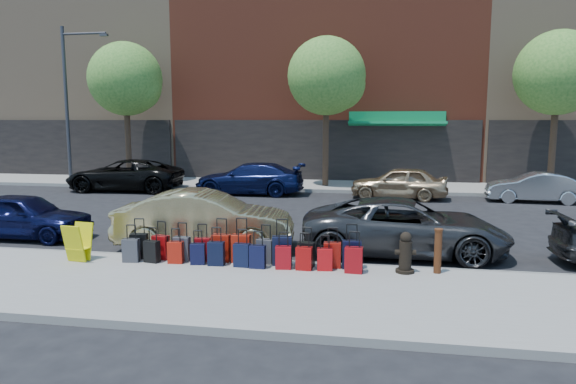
% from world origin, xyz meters
% --- Properties ---
extents(ground, '(120.00, 120.00, 0.00)m').
position_xyz_m(ground, '(0.00, 0.00, 0.00)').
color(ground, black).
rests_on(ground, ground).
extents(sidewalk_near, '(60.00, 4.00, 0.15)m').
position_xyz_m(sidewalk_near, '(0.00, -6.50, 0.07)').
color(sidewalk_near, gray).
rests_on(sidewalk_near, ground).
extents(sidewalk_far, '(60.00, 4.00, 0.15)m').
position_xyz_m(sidewalk_far, '(0.00, 10.00, 0.07)').
color(sidewalk_far, gray).
rests_on(sidewalk_far, ground).
extents(curb_near, '(60.00, 0.08, 0.15)m').
position_xyz_m(curb_near, '(0.00, -4.48, 0.07)').
color(curb_near, gray).
rests_on(curb_near, ground).
extents(curb_far, '(60.00, 0.08, 0.15)m').
position_xyz_m(curb_far, '(0.00, 7.98, 0.07)').
color(curb_far, gray).
rests_on(curb_far, ground).
extents(building_left, '(15.00, 12.12, 16.00)m').
position_xyz_m(building_left, '(-16.00, 17.98, 7.98)').
color(building_left, '#93775A').
rests_on(building_left, ground).
extents(building_center, '(17.00, 12.85, 20.00)m').
position_xyz_m(building_center, '(0.00, 17.99, 9.98)').
color(building_center, maroon).
rests_on(building_center, ground).
extents(tree_left, '(3.80, 3.80, 7.27)m').
position_xyz_m(tree_left, '(-9.86, 9.50, 5.41)').
color(tree_left, black).
rests_on(tree_left, sidewalk_far).
extents(tree_center, '(3.80, 3.80, 7.27)m').
position_xyz_m(tree_center, '(0.64, 9.50, 5.41)').
color(tree_center, black).
rests_on(tree_center, sidewalk_far).
extents(tree_right, '(3.80, 3.80, 7.27)m').
position_xyz_m(tree_right, '(11.14, 9.50, 5.41)').
color(tree_right, black).
rests_on(tree_right, sidewalk_far).
extents(streetlight, '(2.59, 0.18, 8.00)m').
position_xyz_m(streetlight, '(-12.80, 8.80, 4.66)').
color(streetlight, '#333338').
rests_on(streetlight, sidewalk_far).
extents(suitcase_front_0, '(0.42, 0.27, 0.96)m').
position_xyz_m(suitcase_front_0, '(-2.52, -4.83, 0.45)').
color(suitcase_front_0, black).
rests_on(suitcase_front_0, sidewalk_near).
extents(suitcase_front_1, '(0.40, 0.26, 0.91)m').
position_xyz_m(suitcase_front_1, '(-1.98, -4.82, 0.43)').
color(suitcase_front_1, maroon).
rests_on(suitcase_front_1, sidewalk_near).
extents(suitcase_front_2, '(0.37, 0.21, 0.90)m').
position_xyz_m(suitcase_front_2, '(-1.45, -4.85, 0.43)').
color(suitcase_front_2, '#404046').
rests_on(suitcase_front_2, sidewalk_near).
extents(suitcase_front_3, '(0.39, 0.26, 0.87)m').
position_xyz_m(suitcase_front_3, '(-0.96, -4.80, 0.42)').
color(suitcase_front_3, maroon).
rests_on(suitcase_front_3, sidewalk_near).
extents(suitcase_front_4, '(0.42, 0.24, 1.01)m').
position_xyz_m(suitcase_front_4, '(-0.52, -4.76, 0.47)').
color(suitcase_front_4, '#9B170A').
rests_on(suitcase_front_4, sidewalk_near).
extents(suitcase_front_5, '(0.43, 0.24, 1.03)m').
position_xyz_m(suitcase_front_5, '(-0.05, -4.75, 0.47)').
color(suitcase_front_5, '#AF1C0B').
rests_on(suitcase_front_5, sidewalk_near).
extents(suitcase_front_6, '(0.40, 0.25, 0.90)m').
position_xyz_m(suitcase_front_6, '(0.52, -4.75, 0.43)').
color(suitcase_front_6, '#3F3E44').
rests_on(suitcase_front_6, sidewalk_near).
extents(suitcase_front_7, '(0.47, 0.31, 1.05)m').
position_xyz_m(suitcase_front_7, '(0.93, -4.82, 0.48)').
color(suitcase_front_7, black).
rests_on(suitcase_front_7, sidewalk_near).
extents(suitcase_front_8, '(0.39, 0.25, 0.89)m').
position_xyz_m(suitcase_front_8, '(1.48, -4.84, 0.43)').
color(suitcase_front_8, black).
rests_on(suitcase_front_8, sidewalk_near).
extents(suitcase_front_9, '(0.38, 0.22, 0.91)m').
position_xyz_m(suitcase_front_9, '(2.07, -4.84, 0.43)').
color(suitcase_front_9, maroon).
rests_on(suitcase_front_9, sidewalk_near).
extents(suitcase_front_10, '(0.44, 0.27, 1.00)m').
position_xyz_m(suitcase_front_10, '(2.49, -4.82, 0.46)').
color(suitcase_front_10, black).
rests_on(suitcase_front_10, sidewalk_near).
extents(suitcase_back_0, '(0.39, 0.25, 0.87)m').
position_xyz_m(suitcase_back_0, '(-2.57, -5.16, 0.42)').
color(suitcase_back_0, '#38383D').
rests_on(suitcase_back_0, sidewalk_near).
extents(suitcase_back_1, '(0.37, 0.26, 0.82)m').
position_xyz_m(suitcase_back_1, '(-2.08, -5.11, 0.40)').
color(suitcase_back_1, black).
rests_on(suitcase_back_1, sidewalk_near).
extents(suitcase_back_2, '(0.35, 0.22, 0.81)m').
position_xyz_m(suitcase_back_2, '(-1.51, -5.09, 0.40)').
color(suitcase_back_2, '#A3160A').
rests_on(suitcase_back_2, sidewalk_near).
extents(suitcase_back_3, '(0.36, 0.24, 0.78)m').
position_xyz_m(suitcase_back_3, '(-0.97, -5.10, 0.39)').
color(suitcase_back_3, black).
rests_on(suitcase_back_3, sidewalk_near).
extents(suitcase_back_4, '(0.38, 0.23, 0.87)m').
position_xyz_m(suitcase_back_4, '(-0.54, -5.10, 0.42)').
color(suitcase_back_4, black).
rests_on(suitcase_back_4, sidewalk_near).
extents(suitcase_back_5, '(0.37, 0.22, 0.85)m').
position_xyz_m(suitcase_back_5, '(0.07, -5.11, 0.41)').
color(suitcase_back_5, black).
rests_on(suitcase_back_5, sidewalk_near).
extents(suitcase_back_6, '(0.35, 0.21, 0.83)m').
position_xyz_m(suitcase_back_6, '(0.44, -5.16, 0.41)').
color(suitcase_back_6, black).
rests_on(suitcase_back_6, sidewalk_near).
extents(suitcase_back_7, '(0.37, 0.24, 0.82)m').
position_xyz_m(suitcase_back_7, '(1.01, -5.12, 0.41)').
color(suitcase_back_7, '#9C0A11').
rests_on(suitcase_back_7, sidewalk_near).
extents(suitcase_back_8, '(0.35, 0.22, 0.82)m').
position_xyz_m(suitcase_back_8, '(1.47, -5.12, 0.41)').
color(suitcase_back_8, '#9A090A').
rests_on(suitcase_back_8, sidewalk_near).
extents(suitcase_back_9, '(0.35, 0.23, 0.78)m').
position_xyz_m(suitcase_back_9, '(1.92, -5.08, 0.39)').
color(suitcase_back_9, '#B30B0F').
rests_on(suitcase_back_9, sidewalk_near).
extents(suitcase_back_10, '(0.39, 0.24, 0.90)m').
position_xyz_m(suitcase_back_10, '(2.56, -5.16, 0.43)').
color(suitcase_back_10, maroon).
rests_on(suitcase_back_10, sidewalk_near).
extents(fire_hydrant, '(0.46, 0.40, 0.89)m').
position_xyz_m(fire_hydrant, '(3.64, -4.94, 0.56)').
color(fire_hydrant, black).
rests_on(fire_hydrant, sidewalk_near).
extents(bollard, '(0.18, 0.18, 0.97)m').
position_xyz_m(bollard, '(4.33, -4.87, 0.65)').
color(bollard, '#38190C').
rests_on(bollard, sidewalk_near).
extents(display_rack, '(0.55, 0.59, 0.88)m').
position_xyz_m(display_rack, '(-3.80, -5.31, 0.58)').
color(display_rack, yellow).
rests_on(display_rack, sidewalk_near).
extents(car_near_0, '(3.90, 1.58, 1.33)m').
position_xyz_m(car_near_0, '(-7.05, -2.87, 0.66)').
color(car_near_0, black).
rests_on(car_near_0, ground).
extents(car_near_1, '(4.83, 2.15, 1.54)m').
position_xyz_m(car_near_1, '(-1.47, -3.09, 0.77)').
color(car_near_1, tan).
rests_on(car_near_1, ground).
extents(car_near_2, '(5.16, 2.38, 1.43)m').
position_xyz_m(car_near_2, '(3.75, -2.81, 0.72)').
color(car_near_2, '#363639').
rests_on(car_near_2, ground).
extents(car_far_0, '(5.59, 2.79, 1.52)m').
position_xyz_m(car_far_0, '(-8.98, 7.00, 0.76)').
color(car_far_0, black).
rests_on(car_far_0, ground).
extents(car_far_1, '(5.03, 2.06, 1.46)m').
position_xyz_m(car_far_1, '(-2.76, 6.90, 0.73)').
color(car_far_1, '#0D143B').
rests_on(car_far_1, ground).
extents(car_far_2, '(4.30, 2.14, 1.41)m').
position_xyz_m(car_far_2, '(3.98, 6.68, 0.70)').
color(car_far_2, tan).
rests_on(car_far_2, ground).
extents(car_far_3, '(3.89, 1.60, 1.25)m').
position_xyz_m(car_far_3, '(9.51, 6.66, 0.63)').
color(car_far_3, '#ACAFB3').
rests_on(car_far_3, ground).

